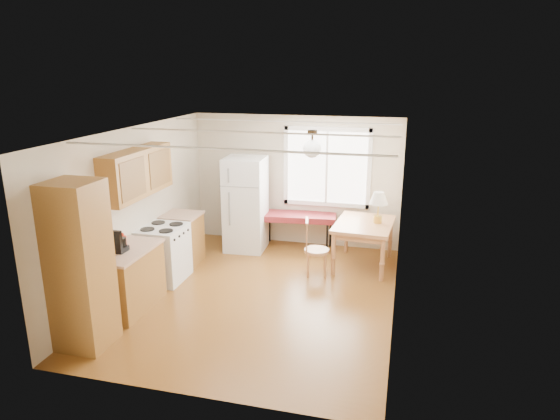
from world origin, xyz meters
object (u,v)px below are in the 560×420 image
(refrigerator, at_px, (246,204))
(bench, at_px, (297,217))
(dining_table, at_px, (364,228))
(chair, at_px, (311,244))

(refrigerator, distance_m, bench, 1.02)
(dining_table, bearing_deg, bench, 159.00)
(refrigerator, bearing_deg, chair, -35.50)
(chair, bearing_deg, dining_table, 25.92)
(dining_table, relative_size, chair, 1.40)
(bench, height_order, dining_table, dining_table)
(refrigerator, xyz_separation_m, dining_table, (2.24, -0.31, -0.20))
(refrigerator, relative_size, chair, 1.87)
(bench, distance_m, dining_table, 1.45)
(refrigerator, height_order, bench, refrigerator)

